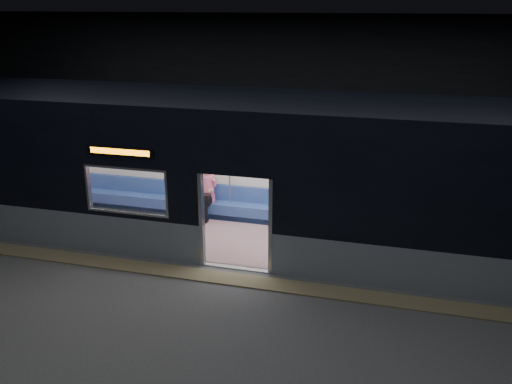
% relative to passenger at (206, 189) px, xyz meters
% --- Properties ---
extents(station_floor, '(24.00, 14.00, 0.01)m').
position_rel_passenger_xyz_m(station_floor, '(1.56, -3.55, -0.79)').
color(station_floor, '#47494C').
rests_on(station_floor, ground).
extents(station_envelope, '(24.00, 14.00, 5.00)m').
position_rel_passenger_xyz_m(station_envelope, '(1.56, -3.55, 2.88)').
color(station_envelope, black).
rests_on(station_envelope, station_floor).
extents(tactile_strip, '(22.80, 0.50, 0.03)m').
position_rel_passenger_xyz_m(tactile_strip, '(1.56, -3.00, -0.77)').
color(tactile_strip, '#8C7F59').
rests_on(tactile_strip, station_floor).
extents(metro_car, '(18.00, 3.04, 3.35)m').
position_rel_passenger_xyz_m(metro_car, '(1.56, -1.00, 1.06)').
color(metro_car, gray).
rests_on(metro_car, station_floor).
extents(passenger, '(0.39, 0.67, 1.33)m').
position_rel_passenger_xyz_m(passenger, '(0.00, 0.00, 0.00)').
color(passenger, black).
rests_on(passenger, metro_car).
extents(handbag, '(0.30, 0.28, 0.12)m').
position_rel_passenger_xyz_m(handbag, '(0.05, -0.21, -0.12)').
color(handbag, black).
rests_on(handbag, passenger).
extents(transit_map, '(1.00, 0.03, 0.65)m').
position_rel_passenger_xyz_m(transit_map, '(2.16, 0.31, 0.69)').
color(transit_map, white).
rests_on(transit_map, metro_car).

